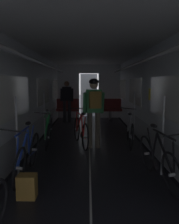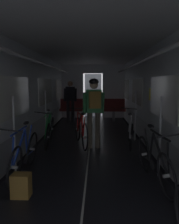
{
  "view_description": "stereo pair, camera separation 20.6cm",
  "coord_description": "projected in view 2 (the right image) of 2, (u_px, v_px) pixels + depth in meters",
  "views": [
    {
      "loc": [
        -0.03,
        -1.93,
        1.63
      ],
      "look_at": [
        0.0,
        3.86,
        0.91
      ],
      "focal_mm": 37.92,
      "sensor_mm": 36.0,
      "label": 1
    },
    {
      "loc": [
        0.17,
        -1.93,
        1.63
      ],
      "look_at": [
        0.0,
        3.86,
        0.91
      ],
      "focal_mm": 37.92,
      "sensor_mm": 36.0,
      "label": 2
    }
  ],
  "objects": [
    {
      "name": "person_cyclist_aisle",
      "position": [
        94.0,
        105.0,
        5.79
      ],
      "size": [
        0.55,
        0.43,
        1.73
      ],
      "color": "brown",
      "rests_on": "ground"
    },
    {
      "name": "bench_seat_far_right",
      "position": [
        114.0,
        108.0,
        10.03
      ],
      "size": [
        0.98,
        0.51,
        0.95
      ],
      "color": "gray",
      "rests_on": "ground"
    },
    {
      "name": "backpack_on_floor",
      "position": [
        21.0,
        185.0,
        3.38
      ],
      "size": [
        0.26,
        0.2,
        0.34
      ],
      "primitive_type": "cube",
      "rotation": [
        0.0,
        0.0,
        -0.02
      ],
      "color": "olive",
      "rests_on": "ground"
    },
    {
      "name": "bicycle_silver",
      "position": [
        131.0,
        131.0,
        6.09
      ],
      "size": [
        0.44,
        1.69,
        0.95
      ],
      "color": "black",
      "rests_on": "ground"
    },
    {
      "name": "bicycle_black",
      "position": [
        154.0,
        161.0,
        3.81
      ],
      "size": [
        0.49,
        1.69,
        0.95
      ],
      "color": "black",
      "rests_on": "ground"
    },
    {
      "name": "train_car_shell",
      "position": [
        89.0,
        80.0,
        5.48
      ],
      "size": [
        3.14,
        12.34,
        2.57
      ],
      "color": "black",
      "rests_on": "ground"
    },
    {
      "name": "bicycle_green",
      "position": [
        49.0,
        131.0,
        6.18
      ],
      "size": [
        0.44,
        1.69,
        0.95
      ],
      "color": "black",
      "rests_on": "ground"
    },
    {
      "name": "bicycle_red_in_aisle",
      "position": [
        81.0,
        131.0,
        6.15
      ],
      "size": [
        0.59,
        1.65,
        0.94
      ],
      "color": "black",
      "rests_on": "ground"
    },
    {
      "name": "bicycle_blue",
      "position": [
        24.0,
        154.0,
        4.15
      ],
      "size": [
        0.44,
        1.69,
        0.95
      ],
      "color": "black",
      "rests_on": "ground"
    },
    {
      "name": "person_standing_near_bench",
      "position": [
        70.0,
        99.0,
        9.66
      ],
      "size": [
        0.53,
        0.23,
        1.69
      ],
      "color": "#2D2D33",
      "rests_on": "ground"
    },
    {
      "name": "bench_seat_far_left",
      "position": [
        71.0,
        108.0,
        10.09
      ],
      "size": [
        0.98,
        0.51,
        0.95
      ],
      "color": "gray",
      "rests_on": "ground"
    }
  ]
}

